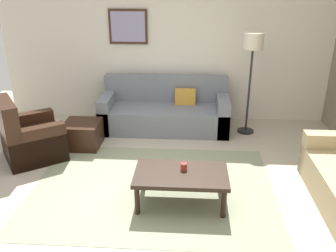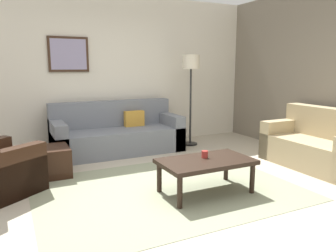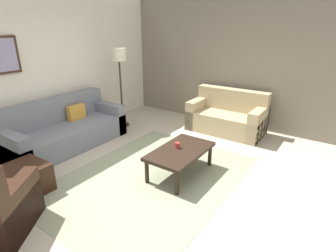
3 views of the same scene
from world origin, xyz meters
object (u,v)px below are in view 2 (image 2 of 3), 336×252
couch_main (116,135)px  framed_artwork (69,54)px  coffee_table (206,164)px  cup (205,154)px  couch_loveseat (320,147)px  ottoman (48,162)px  lamp_standing (191,71)px

couch_main → framed_artwork: (-0.68, 0.43, 1.41)m
coffee_table → cup: (0.03, 0.07, 0.09)m
couch_loveseat → coffee_table: size_ratio=1.41×
ottoman → couch_loveseat: bearing=-19.9°
coffee_table → lamp_standing: bearing=64.3°
ottoman → lamp_standing: (2.68, 0.74, 1.21)m
couch_main → cup: size_ratio=25.92×
lamp_standing → framed_artwork: framed_artwork is taller
ottoman → framed_artwork: framed_artwork is taller
cup → ottoman: bearing=139.6°
lamp_standing → framed_artwork: 2.21m
framed_artwork → couch_main: bearing=-32.0°
framed_artwork → coffee_table: bearing=-69.6°
couch_main → ottoman: bearing=-144.4°
cup → framed_artwork: 3.19m
cup → lamp_standing: 2.56m
ottoman → cup: cup is taller
lamp_standing → cup: bearing=-115.9°
ottoman → cup: bearing=-40.4°
framed_artwork → couch_loveseat: bearing=-40.3°
coffee_table → cup: cup is taller
couch_main → lamp_standing: 1.82m
couch_main → coffee_table: 2.41m
couch_loveseat → framed_artwork: 4.37m
couch_loveseat → framed_artwork: bearing=139.7°
coffee_table → couch_loveseat: bearing=3.5°
couch_loveseat → coffee_table: couch_loveseat is taller
coffee_table → ottoman: bearing=137.6°
ottoman → lamp_standing: bearing=15.3°
couch_main → cup: 2.34m
couch_main → framed_artwork: 1.62m
coffee_table → cup: bearing=68.7°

